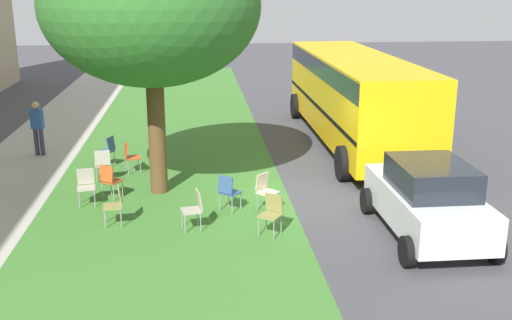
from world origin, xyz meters
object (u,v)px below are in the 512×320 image
at_px(street_tree, 151,6).
at_px(chair_4, 265,189).
at_px(chair_0, 110,179).
at_px(chair_7, 108,149).
at_px(chair_3, 194,207).
at_px(pedestrian_1, 38,126).
at_px(chair_6, 130,155).
at_px(chair_9, 103,162).
at_px(chair_5, 116,203).
at_px(parked_car, 428,199).
at_px(chair_2, 86,184).
at_px(school_bus, 354,90).
at_px(chair_1, 228,190).
at_px(chair_8, 272,211).

bearing_deg(street_tree, chair_4, -121.10).
height_order(street_tree, chair_0, street_tree).
relative_size(chair_4, chair_7, 1.00).
bearing_deg(chair_3, pedestrian_1, 36.48).
bearing_deg(chair_6, chair_9, 135.38).
xyz_separation_m(chair_4, chair_5, (-0.62, 3.39, 0.00)).
bearing_deg(street_tree, parked_car, -120.90).
relative_size(chair_2, chair_6, 1.00).
xyz_separation_m(chair_2, school_bus, (5.24, -7.85, 1.24)).
relative_size(chair_0, chair_3, 1.00).
height_order(chair_0, chair_9, same).
bearing_deg(pedestrian_1, chair_1, -134.26).
bearing_deg(chair_3, chair_6, 22.49).
bearing_deg(chair_4, chair_2, 79.70).
distance_m(chair_3, chair_7, 5.64).
height_order(chair_0, chair_8, same).
bearing_deg(pedestrian_1, chair_4, -130.03).
xyz_separation_m(chair_3, chair_5, (0.43, 1.72, 0.00)).
bearing_deg(chair_5, chair_0, 11.51).
xyz_separation_m(street_tree, school_bus, (4.46, -6.16, -2.88)).
xyz_separation_m(chair_5, parked_car, (-1.28, -6.58, 0.32)).
height_order(street_tree, chair_6, street_tree).
bearing_deg(chair_0, chair_6, -7.74).
relative_size(chair_1, chair_3, 1.00).
relative_size(chair_3, chair_7, 1.00).
xyz_separation_m(chair_3, chair_7, (5.06, 2.49, 0.00)).
distance_m(chair_0, chair_4, 3.91).
xyz_separation_m(chair_5, chair_9, (3.21, 0.73, 0.00)).
distance_m(chair_1, chair_4, 0.88).
height_order(street_tree, chair_4, street_tree).
relative_size(school_bus, pedestrian_1, 6.15).
relative_size(street_tree, chair_9, 7.48).
distance_m(chair_4, parked_car, 3.72).
bearing_deg(pedestrian_1, chair_2, -154.74).
height_order(chair_7, parked_car, parked_car).
relative_size(chair_1, school_bus, 0.08).
xyz_separation_m(chair_0, chair_3, (-2.17, -2.08, 0.00)).
xyz_separation_m(chair_5, chair_6, (3.88, 0.06, 0.00)).
height_order(chair_0, parked_car, parked_car).
distance_m(street_tree, chair_0, 4.31).
xyz_separation_m(chair_6, pedestrian_1, (2.15, 2.99, 0.41)).
bearing_deg(chair_9, chair_7, 1.95).
relative_size(chair_6, pedestrian_1, 0.52).
bearing_deg(chair_8, chair_5, 75.64).
relative_size(street_tree, parked_car, 1.78).
xyz_separation_m(chair_0, chair_4, (-1.13, -3.74, 0.00)).
xyz_separation_m(chair_8, chair_9, (4.07, 4.08, 0.00)).
relative_size(chair_3, chair_6, 1.00).
height_order(chair_5, chair_9, same).
distance_m(chair_4, chair_5, 3.44).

